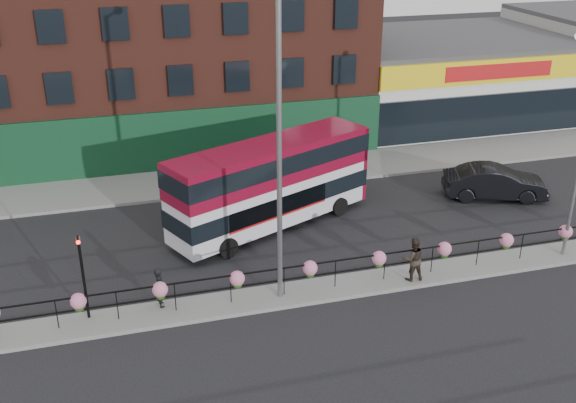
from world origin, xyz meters
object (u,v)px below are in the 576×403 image
object	(u,v)px
double_decker_bus	(272,176)
pedestrian_a	(160,287)
car	(495,182)
pedestrian_b	(413,259)
lamp_column_west	(277,116)

from	to	relation	value
double_decker_bus	pedestrian_a	bearing A→B (deg)	-135.48
car	pedestrian_b	xyz separation A→B (m)	(-7.45, -6.35, 0.22)
double_decker_bus	lamp_column_west	xyz separation A→B (m)	(-1.27, -5.71, 4.54)
car	lamp_column_west	size ratio (longest dim) A/B	0.46
double_decker_bus	car	size ratio (longest dim) A/B	1.89
car	lamp_column_west	world-z (taller)	lamp_column_west
pedestrian_a	pedestrian_b	distance (m)	9.52
car	lamp_column_west	xyz separation A→B (m)	(-12.64, -5.83, 6.16)
double_decker_bus	lamp_column_west	world-z (taller)	lamp_column_west
double_decker_bus	pedestrian_b	world-z (taller)	double_decker_bus
pedestrian_a	pedestrian_b	size ratio (longest dim) A/B	0.87
pedestrian_a	pedestrian_b	xyz separation A→B (m)	(9.49, -0.77, 0.12)
lamp_column_west	pedestrian_a	bearing A→B (deg)	176.68
pedestrian_a	double_decker_bus	bearing A→B (deg)	-50.50
double_decker_bus	pedestrian_b	distance (m)	7.50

